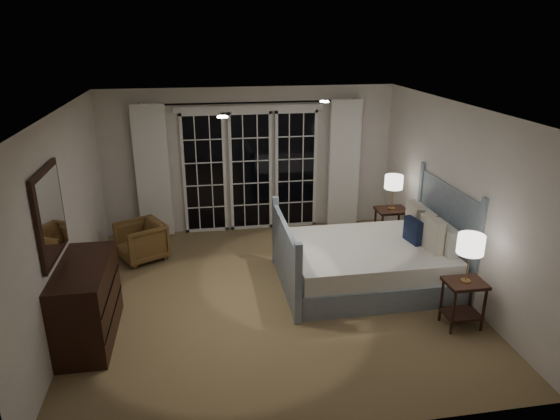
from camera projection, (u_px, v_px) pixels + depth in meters
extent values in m
plane|color=olive|center=(273.00, 295.00, 6.74)|extent=(5.00, 5.00, 0.00)
plane|color=white|center=(271.00, 109.00, 5.89)|extent=(5.00, 5.00, 0.00)
cube|color=beige|center=(65.00, 220.00, 5.93)|extent=(0.02, 5.00, 2.50)
cube|color=beige|center=(455.00, 198.00, 6.71)|extent=(0.02, 5.00, 2.50)
cube|color=beige|center=(250.00, 160.00, 8.63)|extent=(5.00, 0.02, 2.50)
cube|color=beige|center=(319.00, 312.00, 4.00)|extent=(5.00, 0.02, 2.50)
cube|color=black|center=(204.00, 174.00, 8.55)|extent=(0.66, 0.02, 2.02)
cube|color=black|center=(251.00, 172.00, 8.68)|extent=(0.66, 0.02, 2.02)
cube|color=black|center=(296.00, 170.00, 8.80)|extent=(0.66, 0.02, 2.02)
cube|color=white|center=(249.00, 108.00, 8.29)|extent=(2.50, 0.04, 0.10)
cylinder|color=black|center=(250.00, 103.00, 8.20)|extent=(3.50, 0.03, 0.03)
cube|color=white|center=(153.00, 172.00, 8.30)|extent=(0.55, 0.10, 2.25)
cube|color=white|center=(344.00, 164.00, 8.81)|extent=(0.55, 0.10, 2.25)
cylinder|color=white|center=(325.00, 102.00, 6.57)|extent=(0.12, 0.12, 0.01)
cylinder|color=white|center=(223.00, 117.00, 5.43)|extent=(0.12, 0.12, 0.01)
cube|color=#83929F|center=(366.00, 272.00, 7.03)|extent=(2.18, 1.70, 0.32)
cube|color=silver|center=(367.00, 254.00, 6.93)|extent=(2.12, 1.64, 0.27)
cube|color=#83929F|center=(446.00, 232.00, 7.03)|extent=(0.06, 1.70, 1.38)
cube|color=#83929F|center=(285.00, 258.00, 6.74)|extent=(0.06, 1.70, 0.96)
cube|color=silver|center=(444.00, 237.00, 6.67)|extent=(0.14, 0.60, 0.36)
cube|color=silver|center=(423.00, 220.00, 7.27)|extent=(0.14, 0.60, 0.36)
cube|color=beige|center=(432.00, 234.00, 6.67)|extent=(0.16, 0.46, 0.45)
cube|color=beige|center=(414.00, 219.00, 7.19)|extent=(0.16, 0.46, 0.45)
cube|color=#121B33|center=(413.00, 231.00, 6.93)|extent=(0.15, 0.35, 0.34)
cube|color=black|center=(465.00, 283.00, 5.86)|extent=(0.46, 0.37, 0.04)
cube|color=black|center=(461.00, 314.00, 6.00)|extent=(0.42, 0.33, 0.03)
cylinder|color=black|center=(453.00, 313.00, 5.80)|extent=(0.04, 0.04, 0.57)
cylinder|color=black|center=(484.00, 310.00, 5.86)|extent=(0.04, 0.04, 0.57)
cylinder|color=black|center=(441.00, 300.00, 6.07)|extent=(0.04, 0.04, 0.57)
cylinder|color=black|center=(471.00, 297.00, 6.13)|extent=(0.04, 0.04, 0.57)
cube|color=black|center=(392.00, 210.00, 8.10)|extent=(0.49, 0.39, 0.04)
cube|color=black|center=(390.00, 235.00, 8.26)|extent=(0.45, 0.35, 0.03)
cylinder|color=black|center=(382.00, 232.00, 8.03)|extent=(0.04, 0.04, 0.61)
cylinder|color=black|center=(406.00, 231.00, 8.10)|extent=(0.04, 0.04, 0.61)
cylinder|color=black|center=(375.00, 225.00, 8.33)|extent=(0.04, 0.04, 0.61)
cylinder|color=black|center=(398.00, 224.00, 8.39)|extent=(0.04, 0.04, 0.61)
cylinder|color=tan|center=(466.00, 281.00, 5.85)|extent=(0.12, 0.12, 0.02)
cylinder|color=tan|center=(468.00, 267.00, 5.79)|extent=(0.02, 0.02, 0.35)
cylinder|color=white|center=(471.00, 244.00, 5.69)|extent=(0.31, 0.31, 0.22)
cylinder|color=tan|center=(392.00, 208.00, 8.09)|extent=(0.12, 0.12, 0.02)
cylinder|color=tan|center=(393.00, 198.00, 8.03)|extent=(0.02, 0.02, 0.33)
cylinder|color=white|center=(394.00, 182.00, 7.94)|extent=(0.29, 0.29, 0.21)
imported|color=brown|center=(141.00, 241.00, 7.71)|extent=(0.89, 0.88, 0.60)
cube|color=black|center=(87.00, 302.00, 5.67)|extent=(0.55, 1.31, 0.93)
cube|color=black|center=(114.00, 312.00, 5.77)|extent=(0.01, 1.29, 0.01)
cube|color=black|center=(111.00, 289.00, 5.67)|extent=(0.01, 1.29, 0.01)
cube|color=black|center=(50.00, 214.00, 5.26)|extent=(0.04, 0.85, 1.00)
cube|color=white|center=(52.00, 214.00, 5.27)|extent=(0.01, 0.73, 0.88)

